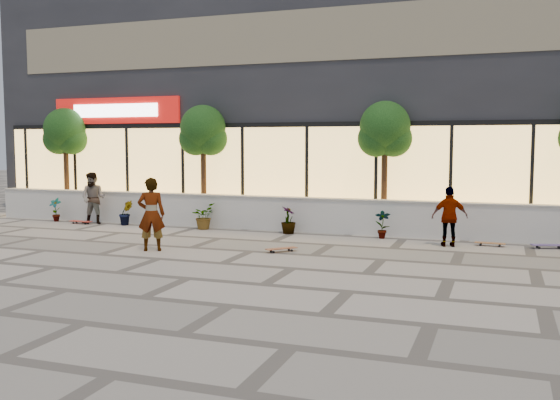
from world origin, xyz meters
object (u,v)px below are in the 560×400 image
(tree_mideast, at_px, (385,132))
(skater_left, at_px, (93,198))
(skater_right_near, at_px, (450,217))
(skateboard_center, at_px, (281,249))
(skateboard_right_far, at_px, (549,245))
(skateboard_right_near, at_px, (490,243))
(skateboard_left, at_px, (81,221))
(tree_midwest, at_px, (203,133))
(tree_west, at_px, (65,134))
(skater_center, at_px, (151,214))

(tree_mideast, xyz_separation_m, skater_left, (-9.34, -1.40, -2.13))
(skater_left, relative_size, skater_right_near, 1.10)
(skateboard_center, xyz_separation_m, skateboard_right_far, (6.25, 2.75, 0.01))
(skateboard_right_far, bearing_deg, tree_mideast, 146.37)
(skateboard_center, bearing_deg, skateboard_right_near, -17.41)
(tree_mideast, distance_m, skateboard_right_far, 5.55)
(skateboard_center, xyz_separation_m, skateboard_left, (-8.04, 2.75, 0.00))
(tree_midwest, distance_m, skateboard_center, 6.67)
(skateboard_left, bearing_deg, skateboard_center, -13.95)
(tree_midwest, bearing_deg, tree_mideast, 0.00)
(tree_west, xyz_separation_m, skateboard_right_far, (15.99, -1.50, -2.90))
(tree_west, xyz_separation_m, tree_midwest, (5.50, 0.00, 0.00))
(tree_mideast, height_order, skater_left, tree_mideast)
(skater_right_near, height_order, skateboard_left, skater_right_near)
(skater_left, xyz_separation_m, skateboard_left, (-0.44, -0.10, -0.77))
(skater_right_near, bearing_deg, skateboard_right_far, 177.56)
(skateboard_left, relative_size, skateboard_right_far, 0.93)
(skater_right_near, xyz_separation_m, skateboard_right_far, (2.42, 0.53, -0.69))
(skater_center, bearing_deg, skateboard_center, 170.05)
(tree_midwest, bearing_deg, skater_right_near, -14.12)
(skater_center, height_order, skater_left, skater_center)
(tree_west, xyz_separation_m, skater_center, (6.65, -5.18, -2.07))
(tree_west, relative_size, skater_left, 2.29)
(skater_left, height_order, skateboard_right_far, skater_left)
(skateboard_center, distance_m, skateboard_left, 8.49)
(skateboard_left, xyz_separation_m, skateboard_right_far, (14.28, 0.00, 0.01))
(tree_midwest, height_order, skateboard_right_far, tree_midwest)
(tree_west, distance_m, tree_midwest, 5.50)
(skater_right_near, height_order, skateboard_right_far, skater_right_near)
(skater_center, xyz_separation_m, skateboard_left, (-4.94, 3.68, -0.83))
(skateboard_right_near, bearing_deg, tree_midwest, 174.18)
(tree_mideast, bearing_deg, skater_center, -133.08)
(tree_midwest, bearing_deg, skater_center, -77.44)
(tree_mideast, height_order, skateboard_right_near, tree_mideast)
(skateboard_center, relative_size, skateboard_right_far, 0.81)
(skater_left, height_order, skateboard_right_near, skater_left)
(skateboard_right_near, bearing_deg, skateboard_right_far, 8.25)
(skater_right_near, bearing_deg, skater_left, -17.98)
(skater_left, bearing_deg, tree_west, 136.06)
(skateboard_center, bearing_deg, skateboard_left, 114.92)
(tree_west, relative_size, skateboard_right_near, 5.07)
(skateboard_left, height_order, skateboard_right_near, skateboard_left)
(skater_left, distance_m, skateboard_right_near, 12.45)
(tree_midwest, bearing_deg, skateboard_left, -158.40)
(skater_left, bearing_deg, skateboard_right_near, -11.87)
(tree_mideast, relative_size, skater_center, 2.14)
(tree_midwest, height_order, skateboard_left, tree_midwest)
(tree_west, bearing_deg, skateboard_right_far, -5.36)
(tree_mideast, bearing_deg, skater_right_near, -44.39)
(skater_center, bearing_deg, tree_west, -64.59)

